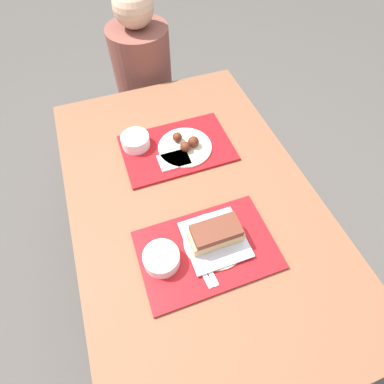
{
  "coord_description": "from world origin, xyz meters",
  "views": [
    {
      "loc": [
        -0.22,
        -0.59,
        1.68
      ],
      "look_at": [
        -0.0,
        0.0,
        0.78
      ],
      "focal_mm": 28.0,
      "sensor_mm": 36.0,
      "label": 1
    }
  ],
  "objects_px": {
    "brisket_sandwich_plate": "(215,236)",
    "wings_plate_far": "(185,145)",
    "tray_far": "(177,148)",
    "person_seated_across": "(142,63)",
    "bowl_coleslaw_near": "(161,258)",
    "bowl_coleslaw_far": "(135,140)",
    "tray_near": "(207,250)"
  },
  "relations": [
    {
      "from": "tray_near",
      "to": "person_seated_across",
      "type": "distance_m",
      "value": 1.16
    },
    {
      "from": "bowl_coleslaw_far",
      "to": "brisket_sandwich_plate",
      "type": "bearing_deg",
      "value": -74.55
    },
    {
      "from": "tray_near",
      "to": "brisket_sandwich_plate",
      "type": "distance_m",
      "value": 0.06
    },
    {
      "from": "tray_far",
      "to": "brisket_sandwich_plate",
      "type": "distance_m",
      "value": 0.46
    },
    {
      "from": "tray_near",
      "to": "tray_far",
      "type": "xyz_separation_m",
      "value": [
        0.05,
        0.48,
        0.0
      ]
    },
    {
      "from": "tray_near",
      "to": "person_seated_across",
      "type": "xyz_separation_m",
      "value": [
        0.07,
        1.16,
        -0.01
      ]
    },
    {
      "from": "tray_far",
      "to": "brisket_sandwich_plate",
      "type": "xyz_separation_m",
      "value": [
        -0.01,
        -0.46,
        0.04
      ]
    },
    {
      "from": "bowl_coleslaw_near",
      "to": "bowl_coleslaw_far",
      "type": "bearing_deg",
      "value": 85.28
    },
    {
      "from": "bowl_coleslaw_near",
      "to": "bowl_coleslaw_far",
      "type": "relative_size",
      "value": 1.0
    },
    {
      "from": "tray_near",
      "to": "tray_far",
      "type": "distance_m",
      "value": 0.48
    },
    {
      "from": "bowl_coleslaw_far",
      "to": "person_seated_across",
      "type": "distance_m",
      "value": 0.64
    },
    {
      "from": "tray_near",
      "to": "person_seated_across",
      "type": "bearing_deg",
      "value": 86.78
    },
    {
      "from": "bowl_coleslaw_far",
      "to": "person_seated_across",
      "type": "relative_size",
      "value": 0.17
    },
    {
      "from": "wings_plate_far",
      "to": "brisket_sandwich_plate",
      "type": "bearing_deg",
      "value": -96.1
    },
    {
      "from": "tray_far",
      "to": "wings_plate_far",
      "type": "relative_size",
      "value": 2.02
    },
    {
      "from": "tray_near",
      "to": "brisket_sandwich_plate",
      "type": "bearing_deg",
      "value": 28.25
    },
    {
      "from": "tray_near",
      "to": "wings_plate_far",
      "type": "relative_size",
      "value": 2.02
    },
    {
      "from": "tray_near",
      "to": "brisket_sandwich_plate",
      "type": "relative_size",
      "value": 2.13
    },
    {
      "from": "tray_near",
      "to": "person_seated_across",
      "type": "relative_size",
      "value": 0.67
    },
    {
      "from": "tray_far",
      "to": "bowl_coleslaw_near",
      "type": "relative_size",
      "value": 3.89
    },
    {
      "from": "wings_plate_far",
      "to": "bowl_coleslaw_far",
      "type": "bearing_deg",
      "value": 156.62
    },
    {
      "from": "brisket_sandwich_plate",
      "to": "wings_plate_far",
      "type": "relative_size",
      "value": 0.95
    },
    {
      "from": "wings_plate_far",
      "to": "person_seated_across",
      "type": "relative_size",
      "value": 0.33
    },
    {
      "from": "bowl_coleslaw_near",
      "to": "wings_plate_far",
      "type": "relative_size",
      "value": 0.52
    },
    {
      "from": "brisket_sandwich_plate",
      "to": "wings_plate_far",
      "type": "height_order",
      "value": "brisket_sandwich_plate"
    },
    {
      "from": "brisket_sandwich_plate",
      "to": "person_seated_across",
      "type": "height_order",
      "value": "person_seated_across"
    },
    {
      "from": "tray_far",
      "to": "wings_plate_far",
      "type": "height_order",
      "value": "wings_plate_far"
    },
    {
      "from": "wings_plate_far",
      "to": "person_seated_across",
      "type": "distance_m",
      "value": 0.69
    },
    {
      "from": "tray_near",
      "to": "tray_far",
      "type": "bearing_deg",
      "value": 84.12
    },
    {
      "from": "bowl_coleslaw_far",
      "to": "wings_plate_far",
      "type": "relative_size",
      "value": 0.52
    },
    {
      "from": "brisket_sandwich_plate",
      "to": "wings_plate_far",
      "type": "distance_m",
      "value": 0.45
    },
    {
      "from": "tray_far",
      "to": "wings_plate_far",
      "type": "xyz_separation_m",
      "value": [
        0.03,
        -0.02,
        0.02
      ]
    }
  ]
}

